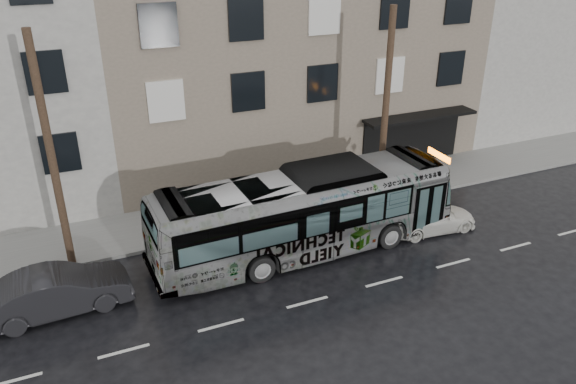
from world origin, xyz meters
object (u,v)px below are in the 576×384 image
sign_post (400,173)px  bus (304,213)px  utility_pole_front (386,110)px  dark_sedan (58,292)px  white_sedan (431,218)px  utility_pole_rear (51,156)px

sign_post → bus: 6.76m
utility_pole_front → dark_sedan: bearing=-169.0°
white_sedan → dark_sedan: dark_sedan is taller
white_sedan → dark_sedan: 15.24m
utility_pole_front → utility_pole_rear: (-14.00, 0.00, 0.00)m
utility_pole_front → white_sedan: utility_pole_front is taller
utility_pole_rear → white_sedan: size_ratio=2.20×
bus → utility_pole_rear: bearing=72.2°
utility_pole_rear → white_sedan: (14.66, -3.20, -4.06)m
dark_sedan → utility_pole_front: bearing=-82.5°
utility_pole_rear → utility_pole_front: bearing=0.0°
utility_pole_rear → sign_post: bearing=0.0°
utility_pole_front → sign_post: 3.48m
bus → utility_pole_front: bearing=-65.3°
bus → dark_sedan: 9.48m
sign_post → dark_sedan: 15.94m
utility_pole_rear → bus: size_ratio=0.72×
bus → dark_sedan: (-9.43, -0.27, -0.95)m
sign_post → bus: bearing=-157.7°
utility_pole_front → dark_sedan: utility_pole_front is taller
utility_pole_front → bus: (-5.15, -2.56, -2.90)m
utility_pole_rear → dark_sedan: utility_pole_rear is taller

